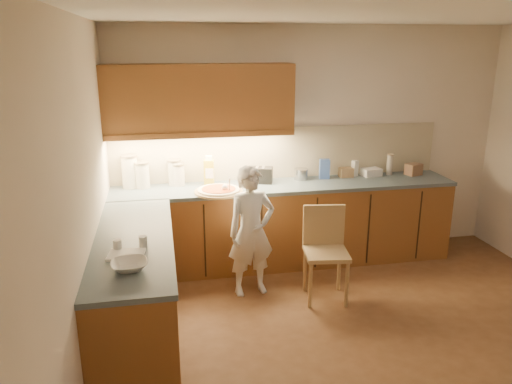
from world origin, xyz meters
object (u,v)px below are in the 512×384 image
Objects in this scene: child at (251,231)px; pizza_on_board at (219,191)px; wooden_chair at (325,246)px; oil_jug at (209,172)px; toaster at (260,175)px.

pizza_on_board is at bearing 109.57° from child.
child is at bearing 172.09° from wooden_chair.
wooden_chair is 2.81× the size of oil_jug.
oil_jug reaches higher than wooden_chair.
wooden_chair is (0.69, -0.20, -0.12)m from child.
pizza_on_board is 0.60m from child.
toaster is (-0.45, 0.95, 0.48)m from wooden_chair.
child is at bearing -90.56° from toaster.
child reaches higher than wooden_chair.
pizza_on_board is 1.55× the size of oil_jug.
pizza_on_board is 1.65× the size of toaster.
oil_jug is at bearing -165.48° from toaster.
pizza_on_board is at bearing -131.56° from toaster.
oil_jug is (-1.01, 0.98, 0.54)m from wooden_chair.
pizza_on_board is at bearing 153.54° from wooden_chair.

